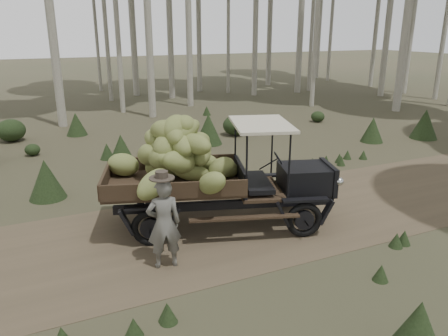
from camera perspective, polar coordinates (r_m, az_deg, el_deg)
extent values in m
plane|color=#473D2B|center=(10.30, 9.69, -5.69)|extent=(120.00, 120.00, 0.00)
cube|color=brown|center=(10.29, 9.69, -5.67)|extent=(70.00, 4.00, 0.01)
cube|color=black|center=(9.53, 10.37, -1.31)|extent=(1.23, 1.19, 0.54)
cube|color=black|center=(9.70, 13.44, -1.16)|extent=(0.39, 0.97, 0.61)
cube|color=black|center=(9.19, 2.14, -1.09)|extent=(0.50, 1.34, 0.54)
cube|color=#38281C|center=(9.11, -6.49, -2.02)|extent=(3.17, 2.53, 0.08)
cube|color=#38281C|center=(9.90, -6.60, 0.69)|extent=(2.65, 0.90, 0.32)
cube|color=#38281C|center=(8.22, -6.44, -2.94)|extent=(2.65, 0.90, 0.32)
cube|color=#38281C|center=(9.16, -15.20, -1.27)|extent=(0.60, 1.71, 0.32)
cube|color=beige|center=(8.97, 4.91, 5.72)|extent=(1.59, 1.94, 0.06)
cube|color=black|center=(9.65, -0.27, -3.12)|extent=(4.36, 1.47, 0.18)
cube|color=black|center=(8.96, 0.29, -4.82)|extent=(4.36, 1.47, 0.18)
torus|color=black|center=(10.40, 7.88, -3.13)|extent=(0.76, 0.36, 0.75)
torus|color=black|center=(9.00, 10.41, -6.69)|extent=(0.76, 0.36, 0.75)
torus|color=black|center=(10.08, -9.24, -3.88)|extent=(0.76, 0.36, 0.75)
torus|color=black|center=(8.63, -9.57, -7.74)|extent=(0.76, 0.36, 0.75)
sphere|color=beige|center=(10.11, 13.02, -0.07)|extent=(0.18, 0.18, 0.18)
sphere|color=beige|center=(9.32, 14.84, -1.73)|extent=(0.18, 0.18, 0.18)
ellipsoid|color=olive|center=(9.57, -13.00, 0.42)|extent=(0.88, 0.75, 0.59)
ellipsoid|color=olive|center=(8.80, -4.96, 1.39)|extent=(0.81, 0.83, 0.43)
ellipsoid|color=olive|center=(8.87, -7.44, 3.27)|extent=(0.89, 0.76, 0.62)
ellipsoid|color=olive|center=(8.75, -6.67, 4.61)|extent=(0.48, 0.91, 0.59)
ellipsoid|color=olive|center=(9.37, -8.42, 0.49)|extent=(0.87, 0.67, 0.62)
ellipsoid|color=olive|center=(8.97, -2.98, 1.92)|extent=(0.77, 0.94, 0.58)
ellipsoid|color=olive|center=(9.19, -9.19, 3.86)|extent=(0.45, 0.73, 0.38)
ellipsoid|color=olive|center=(8.75, -5.28, 4.66)|extent=(0.94, 0.57, 0.67)
ellipsoid|color=olive|center=(9.20, -0.34, -0.03)|extent=(0.75, 0.47, 0.64)
ellipsoid|color=olive|center=(8.76, -7.06, 1.09)|extent=(0.91, 0.82, 0.63)
ellipsoid|color=olive|center=(8.53, -3.67, 3.13)|extent=(0.64, 0.88, 0.42)
ellipsoid|color=olive|center=(8.78, -7.23, 4.67)|extent=(0.92, 0.90, 0.62)
ellipsoid|color=olive|center=(8.92, -4.29, -0.48)|extent=(0.91, 0.38, 0.62)
ellipsoid|color=olive|center=(9.15, -9.75, 1.77)|extent=(0.52, 0.85, 0.69)
ellipsoid|color=olive|center=(8.89, -3.82, 3.30)|extent=(0.82, 0.60, 0.50)
ellipsoid|color=olive|center=(8.77, -6.40, 5.22)|extent=(0.89, 0.91, 0.68)
ellipsoid|color=olive|center=(9.26, 0.32, -0.08)|extent=(0.81, 0.58, 0.59)
ellipsoid|color=olive|center=(9.46, -4.31, 2.59)|extent=(0.87, 0.61, 0.47)
ellipsoid|color=olive|center=(8.65, -5.52, 3.02)|extent=(0.47, 0.83, 0.56)
ellipsoid|color=olive|center=(8.96, -7.83, 4.75)|extent=(0.75, 0.75, 0.49)
ellipsoid|color=olive|center=(9.30, -7.07, 0.17)|extent=(0.86, 0.54, 0.44)
ellipsoid|color=olive|center=(8.58, -5.89, 0.79)|extent=(0.93, 0.66, 0.67)
ellipsoid|color=olive|center=(8.76, -7.51, 2.85)|extent=(0.94, 0.92, 0.72)
ellipsoid|color=olive|center=(8.94, -5.20, 5.38)|extent=(0.70, 0.99, 0.69)
ellipsoid|color=olive|center=(9.58, -2.37, 0.58)|extent=(0.65, 0.82, 0.53)
ellipsoid|color=olive|center=(8.81, -8.25, 1.30)|extent=(0.54, 0.83, 0.69)
ellipsoid|color=olive|center=(8.13, -9.26, -2.12)|extent=(0.96, 0.73, 0.75)
ellipsoid|color=olive|center=(8.15, -1.61, -1.96)|extent=(0.64, 0.89, 0.69)
imported|color=#5C5B54|center=(7.70, -7.85, -7.25)|extent=(0.65, 0.47, 1.65)
cylinder|color=#372F26|center=(7.38, -8.13, -1.30)|extent=(0.49, 0.49, 0.02)
cylinder|color=#372F26|center=(7.36, -8.15, -0.90)|extent=(0.25, 0.25, 0.13)
ellipsoid|color=#233319|center=(17.30, 1.45, 5.58)|extent=(0.97, 0.97, 0.77)
cone|color=#233319|center=(11.64, -22.22, -1.36)|extent=(0.90, 0.90, 1.00)
ellipsoid|color=#233319|center=(15.86, -23.74, 2.20)|extent=(0.49, 0.49, 0.39)
cone|color=#233319|center=(14.61, -15.04, 2.13)|extent=(0.47, 0.47, 0.53)
cone|color=#233319|center=(13.80, -13.26, 2.33)|extent=(0.88, 0.88, 0.97)
ellipsoid|color=#233319|center=(20.28, 12.15, 6.59)|extent=(0.61, 0.61, 0.48)
cone|color=#233319|center=(15.93, -2.05, 5.11)|extent=(1.00, 1.00, 1.11)
cone|color=#233319|center=(18.25, -18.75, 5.47)|extent=(0.81, 0.81, 0.90)
ellipsoid|color=#233319|center=(18.15, -26.07, 4.44)|extent=(1.04, 1.04, 0.83)
cone|color=#233319|center=(21.42, -2.27, 7.49)|extent=(0.40, 0.40, 0.45)
cone|color=#233319|center=(18.44, 24.76, 5.25)|extent=(1.02, 1.02, 1.13)
ellipsoid|color=#233319|center=(18.00, 5.90, 5.42)|extent=(0.54, 0.54, 0.43)
cone|color=#233319|center=(17.17, 18.83, 4.76)|extent=(0.83, 0.83, 0.92)
cone|color=#233319|center=(6.66, -7.29, -18.32)|extent=(0.27, 0.27, 0.30)
cone|color=#233319|center=(11.59, -2.16, -1.92)|extent=(0.27, 0.27, 0.30)
cone|color=#233319|center=(9.19, 21.59, -8.74)|extent=(0.27, 0.27, 0.30)
cone|color=#233319|center=(14.84, 17.75, 1.67)|extent=(0.27, 0.27, 0.30)
cone|color=#233319|center=(11.06, -10.91, -3.24)|extent=(0.27, 0.27, 0.30)
cone|color=#233319|center=(6.70, -7.44, -18.12)|extent=(0.27, 0.27, 0.30)
cone|color=#233319|center=(9.36, 22.47, -8.36)|extent=(0.27, 0.27, 0.30)
cone|color=#233319|center=(6.49, -11.72, -19.69)|extent=(0.27, 0.27, 0.30)
cone|color=#233319|center=(14.24, 14.83, 1.27)|extent=(0.27, 0.27, 0.30)
cone|color=#233319|center=(13.55, 11.47, 0.67)|extent=(0.27, 0.27, 0.30)
cone|color=#233319|center=(7.97, 19.82, -12.73)|extent=(0.27, 0.27, 0.30)
cone|color=#233319|center=(13.92, 13.19, 1.02)|extent=(0.27, 0.27, 0.30)
cone|color=#233319|center=(13.96, 15.06, 0.92)|extent=(0.27, 0.27, 0.30)
cone|color=#233319|center=(14.70, 15.82, 1.71)|extent=(0.27, 0.27, 0.30)
cone|color=#233319|center=(6.59, -20.41, -19.92)|extent=(0.27, 0.27, 0.30)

